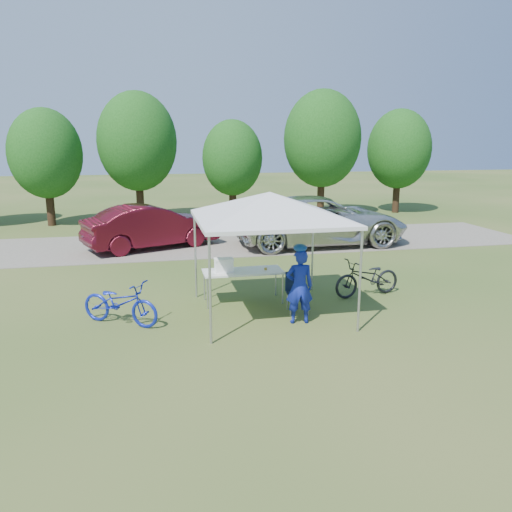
{
  "coord_description": "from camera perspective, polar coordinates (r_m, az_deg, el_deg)",
  "views": [
    {
      "loc": [
        -2.51,
        -10.42,
        3.79
      ],
      "look_at": [
        0.12,
        2.0,
        0.86
      ],
      "focal_mm": 35.0,
      "sensor_mm": 36.0,
      "label": 1
    }
  ],
  "objects": [
    {
      "name": "canopy",
      "position": [
        10.78,
        1.59,
        6.94
      ],
      "size": [
        4.53,
        4.53,
        3.0
      ],
      "color": "#A5A5AA",
      "rests_on": "ground"
    },
    {
      "name": "cyclist",
      "position": [
        10.56,
        4.98,
        -3.5
      ],
      "size": [
        0.62,
        0.43,
        1.6
      ],
      "primitive_type": "imported",
      "rotation": [
        0.0,
        0.0,
        3.05
      ],
      "color": "navy",
      "rests_on": "ground"
    },
    {
      "name": "gravel_strip",
      "position": [
        18.98,
        -4.12,
        1.48
      ],
      "size": [
        24.0,
        5.0,
        0.02
      ],
      "primitive_type": "cube",
      "color": "gray",
      "rests_on": "ground"
    },
    {
      "name": "bike_dark",
      "position": [
        12.73,
        12.63,
        -2.42
      ],
      "size": [
        1.89,
        0.94,
        0.95
      ],
      "primitive_type": "imported",
      "rotation": [
        0.0,
        0.0,
        -1.39
      ],
      "color": "black",
      "rests_on": "ground"
    },
    {
      "name": "minivan",
      "position": [
        18.75,
        7.36,
        4.08
      ],
      "size": [
        6.53,
        3.12,
        1.8
      ],
      "primitive_type": "imported",
      "rotation": [
        0.0,
        0.0,
        1.59
      ],
      "color": "silver",
      "rests_on": "gravel_strip"
    },
    {
      "name": "sedan",
      "position": [
        18.31,
        -11.85,
        3.33
      ],
      "size": [
        5.02,
        3.31,
        1.56
      ],
      "primitive_type": "imported",
      "rotation": [
        0.0,
        0.0,
        1.95
      ],
      "color": "#4F0D19",
      "rests_on": "gravel_strip"
    },
    {
      "name": "folding_table",
      "position": [
        11.9,
        -1.5,
        -1.88
      ],
      "size": [
        1.89,
        0.79,
        0.78
      ],
      "color": "white",
      "rests_on": "ground"
    },
    {
      "name": "bike_blue",
      "position": [
        10.91,
        -15.26,
        -5.17
      ],
      "size": [
        1.86,
        1.5,
        0.95
      ],
      "primitive_type": "imported",
      "rotation": [
        0.0,
        0.0,
        1.01
      ],
      "color": "#1424B1",
      "rests_on": "ground"
    },
    {
      "name": "ground",
      "position": [
        11.37,
        1.5,
        -6.47
      ],
      "size": [
        100.0,
        100.0,
        0.0
      ],
      "primitive_type": "plane",
      "color": "#2D5119",
      "rests_on": "ground"
    },
    {
      "name": "ice_cream_cup",
      "position": [
        11.94,
        1.11,
        -1.48
      ],
      "size": [
        0.07,
        0.07,
        0.05
      ],
      "primitive_type": "cylinder",
      "color": "gold",
      "rests_on": "folding_table"
    },
    {
      "name": "treeline",
      "position": [
        24.57,
        -6.95,
        12.31
      ],
      "size": [
        24.89,
        4.28,
        6.3
      ],
      "color": "#382314",
      "rests_on": "ground"
    },
    {
      "name": "folding_chair",
      "position": [
        11.35,
        4.66,
        -3.74
      ],
      "size": [
        0.5,
        0.51,
        0.9
      ],
      "rotation": [
        0.0,
        0.0,
        -0.09
      ],
      "color": "black",
      "rests_on": "ground"
    },
    {
      "name": "cooler",
      "position": [
        11.78,
        -3.7,
        -1.03
      ],
      "size": [
        0.44,
        0.3,
        0.32
      ],
      "color": "white",
      "rests_on": "folding_table"
    }
  ]
}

